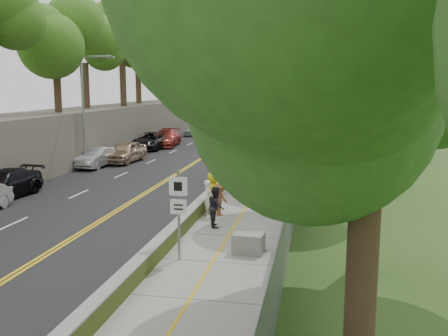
{
  "coord_description": "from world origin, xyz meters",
  "views": [
    {
      "loc": [
        5.57,
        -18.64,
        5.91
      ],
      "look_at": [
        0.5,
        8.0,
        1.4
      ],
      "focal_mm": 40.0,
      "sensor_mm": 36.0,
      "label": 1
    }
  ],
  "objects": [
    {
      "name": "concrete_block",
      "position": [
        3.26,
        -1.84,
        0.4
      ],
      "size": [
        1.13,
        0.88,
        0.71
      ],
      "primitive_type": "cube",
      "rotation": [
        0.0,
        0.0,
        -0.08
      ],
      "color": "gray",
      "rests_on": "sidewalk"
    },
    {
      "name": "streetlight",
      "position": [
        -10.46,
        14.0,
        4.64
      ],
      "size": [
        2.52,
        0.22,
        8.0
      ],
      "color": "gray",
      "rests_on": "ground"
    },
    {
      "name": "sidewalk",
      "position": [
        2.55,
        15.0,
        0.03
      ],
      "size": [
        4.2,
        66.0,
        0.05
      ],
      "primitive_type": "cube",
      "color": "gray",
      "rests_on": "ground"
    },
    {
      "name": "car_7",
      "position": [
        -9.0,
        27.78,
        0.84
      ],
      "size": [
        2.77,
        5.71,
        1.6
      ],
      "primitive_type": "imported",
      "rotation": [
        0.0,
        0.0,
        0.1
      ],
      "color": "#A03229",
      "rests_on": "road"
    },
    {
      "name": "rock_embankment",
      "position": [
        -13.5,
        15.0,
        2.0
      ],
      "size": [
        5.0,
        66.0,
        4.0
      ],
      "primitive_type": "cube",
      "color": "#595147",
      "rests_on": "ground"
    },
    {
      "name": "jersey_barrier",
      "position": [
        0.25,
        15.0,
        0.3
      ],
      "size": [
        0.42,
        66.0,
        0.6
      ],
      "primitive_type": "cube",
      "color": "#A4CB27",
      "rests_on": "ground"
    },
    {
      "name": "car_6",
      "position": [
        -9.75,
        25.36,
        0.81
      ],
      "size": [
        2.58,
        5.57,
        1.55
      ],
      "primitive_type": "imported",
      "rotation": [
        0.0,
        0.0,
        0.0
      ],
      "color": "black",
      "rests_on": "road"
    },
    {
      "name": "car_4",
      "position": [
        -9.0,
        17.3,
        0.85
      ],
      "size": [
        2.24,
        4.89,
        1.63
      ],
      "primitive_type": "imported",
      "rotation": [
        0.0,
        0.0,
        -0.07
      ],
      "color": "tan",
      "rests_on": "road"
    },
    {
      "name": "painter_1",
      "position": [
        0.75,
        2.92,
        0.86
      ],
      "size": [
        0.39,
        0.59,
        1.63
      ],
      "primitive_type": "imported",
      "rotation": [
        0.0,
        0.0,
        1.57
      ],
      "color": "white",
      "rests_on": "sidewalk"
    },
    {
      "name": "road",
      "position": [
        -5.4,
        15.0,
        0.02
      ],
      "size": [
        11.2,
        66.0,
        0.04
      ],
      "primitive_type": "cube",
      "color": "black",
      "rests_on": "ground"
    },
    {
      "name": "person_far",
      "position": [
        2.8,
        19.69,
        0.94
      ],
      "size": [
        1.06,
        0.46,
        1.79
      ],
      "primitive_type": "imported",
      "rotation": [
        0.0,
        0.0,
        3.12
      ],
      "color": "black",
      "rests_on": "sidewalk"
    },
    {
      "name": "trees_embankment",
      "position": [
        -13.0,
        15.0,
        10.5
      ],
      "size": [
        6.4,
        66.0,
        13.0
      ],
      "primitive_type": null,
      "color": "#447B21",
      "rests_on": "rock_embankment"
    },
    {
      "name": "car_3",
      "position": [
        -10.6,
        4.28,
        0.78
      ],
      "size": [
        2.44,
        5.25,
        1.48
      ],
      "primitive_type": "imported",
      "rotation": [
        0.0,
        0.0,
        -0.07
      ],
      "color": "black",
      "rests_on": "road"
    },
    {
      "name": "painter_2",
      "position": [
        1.45,
        1.2,
        0.9
      ],
      "size": [
        0.87,
        0.98,
        1.7
      ],
      "primitive_type": "imported",
      "rotation": [
        0.0,
        0.0,
        1.88
      ],
      "color": "black",
      "rests_on": "sidewalk"
    },
    {
      "name": "painter_3",
      "position": [
        1.28,
        2.93,
        0.82
      ],
      "size": [
        0.91,
        1.14,
        1.54
      ],
      "primitive_type": "imported",
      "rotation": [
        0.0,
        0.0,
        1.18
      ],
      "color": "#965636",
      "rests_on": "sidewalk"
    },
    {
      "name": "ground",
      "position": [
        0.0,
        0.0,
        0.0
      ],
      "size": [
        140.0,
        140.0,
        0.0
      ],
      "primitive_type": "plane",
      "color": "#33511E",
      "rests_on": "ground"
    },
    {
      "name": "car_8",
      "position": [
        -9.0,
        38.44,
        0.71
      ],
      "size": [
        1.66,
        3.99,
        1.35
      ],
      "primitive_type": "imported",
      "rotation": [
        0.0,
        0.0,
        0.02
      ],
      "color": "white",
      "rests_on": "road"
    },
    {
      "name": "chainlink_fence",
      "position": [
        4.65,
        15.0,
        1.0
      ],
      "size": [
        0.04,
        66.0,
        2.0
      ],
      "primitive_type": "cube",
      "color": "slate",
      "rests_on": "ground"
    },
    {
      "name": "signpost",
      "position": [
        1.05,
        -3.02,
        1.96
      ],
      "size": [
        0.62,
        0.09,
        3.1
      ],
      "color": "gray",
      "rests_on": "sidewalk"
    },
    {
      "name": "construction_barrel",
      "position": [
        3.06,
        16.0,
        0.48
      ],
      "size": [
        0.52,
        0.52,
        0.86
      ],
      "primitive_type": "cylinder",
      "color": "#D96801",
      "rests_on": "sidewalk"
    },
    {
      "name": "car_5",
      "position": [
        -10.15,
        14.75,
        0.75
      ],
      "size": [
        1.7,
        4.35,
        1.41
      ],
      "primitive_type": "imported",
      "rotation": [
        0.0,
        0.0,
        -0.05
      ],
      "color": "#B4B7BB",
      "rests_on": "road"
    },
    {
      "name": "painter_0",
      "position": [
        0.75,
        3.8,
        0.97
      ],
      "size": [
        0.63,
        0.93,
        1.84
      ],
      "primitive_type": "imported",
      "rotation": [
        0.0,
        0.0,
        1.62
      ],
      "color": "#D3D511",
      "rests_on": "sidewalk"
    },
    {
      "name": "trees_fenceside",
      "position": [
        7.0,
        15.0,
        7.0
      ],
      "size": [
        7.0,
        66.0,
        14.0
      ],
      "primitive_type": null,
      "color": "#407A2B",
      "rests_on": "ground"
    }
  ]
}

